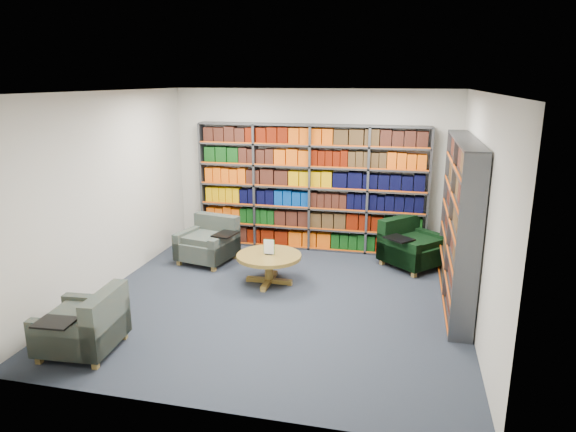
% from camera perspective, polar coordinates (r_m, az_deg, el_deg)
% --- Properties ---
extents(room_shell, '(5.02, 5.02, 2.82)m').
position_cam_1_polar(room_shell, '(6.71, -1.16, 1.60)').
color(room_shell, black).
rests_on(room_shell, ground).
extents(bookshelf_back, '(4.00, 0.28, 2.20)m').
position_cam_1_polar(bookshelf_back, '(9.01, 2.52, 3.08)').
color(bookshelf_back, '#47494F').
rests_on(bookshelf_back, ground).
extents(bookshelf_right, '(0.28, 2.50, 2.20)m').
position_cam_1_polar(bookshelf_right, '(7.20, 18.45, -0.72)').
color(bookshelf_right, '#47494F').
rests_on(bookshelf_right, ground).
extents(chair_teal_left, '(1.04, 0.96, 0.74)m').
position_cam_1_polar(chair_teal_left, '(8.68, -8.67, -3.01)').
color(chair_teal_left, '#092530').
rests_on(chair_teal_left, ground).
extents(chair_green_right, '(1.18, 1.18, 0.76)m').
position_cam_1_polar(chair_green_right, '(8.59, 13.32, -3.38)').
color(chair_green_right, black).
rests_on(chair_green_right, ground).
extents(chair_teal_front, '(0.84, 0.97, 0.72)m').
position_cam_1_polar(chair_teal_front, '(6.22, -21.38, -11.45)').
color(chair_teal_front, '#092530').
rests_on(chair_teal_front, ground).
extents(coffee_table, '(0.96, 0.96, 0.67)m').
position_cam_1_polar(coffee_table, '(7.61, -2.13, -4.95)').
color(coffee_table, olive).
rests_on(coffee_table, ground).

